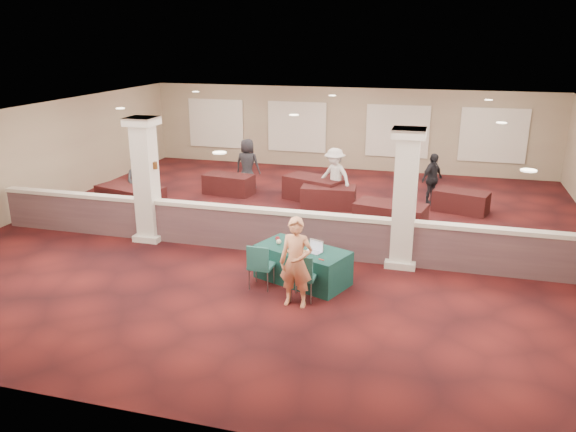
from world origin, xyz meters
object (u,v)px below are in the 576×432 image
(conf_chair_main, at_px, (302,273))
(far_table_front_left, at_px, (131,199))
(far_table_front_center, at_px, (328,197))
(attendee_c, at_px, (432,179))
(far_table_front_right, at_px, (390,217))
(far_table_back_left, at_px, (229,184))
(attendee_a, at_px, (139,182))
(far_table_back_right, at_px, (461,201))
(far_table_back_center, at_px, (314,189))
(attendee_d, at_px, (248,165))
(woman, at_px, (296,262))
(conf_chair_side, at_px, (260,263))
(near_table, at_px, (303,265))
(attendee_b, at_px, (335,176))

(conf_chair_main, height_order, far_table_front_left, conf_chair_main)
(conf_chair_main, xyz_separation_m, far_table_front_center, (-0.79, 6.45, -0.25))
(conf_chair_main, bearing_deg, attendee_c, 72.84)
(far_table_front_right, bearing_deg, far_table_back_left, 157.54)
(conf_chair_main, xyz_separation_m, far_table_front_left, (-6.44, 4.38, -0.18))
(conf_chair_main, height_order, attendee_a, attendee_a)
(far_table_front_left, relative_size, far_table_front_right, 1.07)
(far_table_front_right, relative_size, attendee_c, 1.16)
(conf_chair_main, height_order, far_table_back_right, conf_chair_main)
(far_table_front_left, xyz_separation_m, far_table_back_center, (5.04, 2.73, -0.02))
(far_table_back_right, height_order, attendee_c, attendee_c)
(attendee_d, bearing_deg, far_table_back_left, 59.11)
(conf_chair_main, height_order, far_table_back_left, conf_chair_main)
(woman, bearing_deg, conf_chair_main, 75.01)
(conf_chair_main, bearing_deg, far_table_front_center, 96.13)
(attendee_c, bearing_deg, woman, -161.75)
(far_table_front_left, bearing_deg, woman, -35.89)
(far_table_front_center, height_order, attendee_d, attendee_d)
(conf_chair_side, bearing_deg, near_table, 40.37)
(far_table_front_right, relative_size, far_table_back_center, 0.99)
(far_table_front_center, distance_m, attendee_b, 0.73)
(woman, bearing_deg, attendee_b, 97.27)
(attendee_a, bearing_deg, far_table_front_right, -20.77)
(far_table_front_center, xyz_separation_m, far_table_front_right, (2.06, -1.66, 0.05))
(near_table, relative_size, far_table_front_center, 1.19)
(far_table_back_left, distance_m, attendee_a, 3.07)
(far_table_front_right, relative_size, far_table_back_left, 1.16)
(far_table_back_center, distance_m, attendee_c, 3.74)
(near_table, height_order, far_table_front_left, far_table_front_left)
(conf_chair_main, distance_m, far_table_front_left, 7.79)
(far_table_front_center, distance_m, attendee_c, 3.33)
(conf_chair_main, relative_size, woman, 0.55)
(far_table_back_center, bearing_deg, far_table_front_right, -41.02)
(woman, height_order, attendee_d, woman)
(near_table, bearing_deg, attendee_b, 116.04)
(near_table, xyz_separation_m, far_table_front_right, (1.49, 3.87, 0.00))
(conf_chair_main, distance_m, far_table_back_right, 7.79)
(far_table_front_center, relative_size, attendee_c, 1.02)
(conf_chair_side, relative_size, woman, 0.54)
(woman, distance_m, far_table_front_right, 5.22)
(far_table_back_left, relative_size, far_table_back_center, 0.86)
(woman, relative_size, far_table_front_left, 0.91)
(conf_chair_main, distance_m, attendee_a, 8.14)
(conf_chair_main, height_order, conf_chair_side, conf_chair_main)
(conf_chair_main, bearing_deg, attendee_d, 115.80)
(far_table_back_center, relative_size, attendee_a, 1.18)
(far_table_front_left, xyz_separation_m, attendee_b, (5.74, 2.53, 0.49))
(attendee_b, bearing_deg, attendee_d, -169.94)
(attendee_a, xyz_separation_m, attendee_d, (2.56, 2.84, 0.09))
(far_table_front_center, bearing_deg, far_table_front_left, -159.86)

